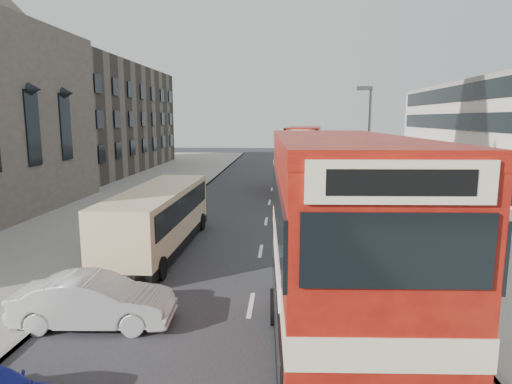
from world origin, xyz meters
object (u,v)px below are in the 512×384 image
at_px(bus_second, 303,159).
at_px(pedestrian_near, 398,203).
at_px(bus_main, 338,261).
at_px(cyclist, 325,201).
at_px(car_right_c, 323,173).
at_px(car_left_front, 94,301).
at_px(street_lamp, 368,138).
at_px(pedestrian_far, 371,175).
at_px(coach, 158,217).
at_px(car_right_a, 346,212).
at_px(car_right_b, 332,189).

bearing_deg(bus_second, pedestrian_near, 125.14).
height_order(bus_main, cyclist, bus_main).
bearing_deg(cyclist, car_right_c, 78.88).
relative_size(car_right_c, pedestrian_near, 2.75).
relative_size(bus_main, car_left_front, 2.18).
distance_m(car_right_c, pedestrian_near, 16.44).
relative_size(bus_second, car_right_c, 2.23).
distance_m(street_lamp, pedestrian_far, 11.90).
relative_size(street_lamp, bus_main, 0.81).
height_order(street_lamp, coach, street_lamp).
bearing_deg(cyclist, bus_second, 90.73).
bearing_deg(car_right_c, bus_main, 1.77).
bearing_deg(car_right_c, cyclist, 1.76).
bearing_deg(coach, pedestrian_near, 31.78).
relative_size(car_left_front, car_right_a, 1.12).
bearing_deg(car_right_c, pedestrian_near, 17.45).
bearing_deg(coach, car_left_front, -87.30).
bearing_deg(bus_second, car_right_b, 135.37).
relative_size(street_lamp, car_left_front, 1.76).
xyz_separation_m(coach, car_right_c, (9.60, 23.81, -0.85)).
bearing_deg(car_right_b, cyclist, -13.89).
distance_m(car_right_b, pedestrian_far, 7.55).
height_order(car_right_a, cyclist, cyclist).
relative_size(coach, car_right_b, 2.22).
distance_m(street_lamp, car_right_c, 14.45).
xyz_separation_m(street_lamp, cyclist, (-2.79, -0.98, -4.07)).
bearing_deg(bus_second, car_right_a, 106.36).
xyz_separation_m(car_right_c, pedestrian_far, (4.14, -2.78, 0.21)).
relative_size(bus_second, car_left_front, 2.08).
relative_size(coach, cyclist, 4.88).
relative_size(car_left_front, car_right_c, 1.07).
relative_size(bus_main, cyclist, 4.83).
distance_m(street_lamp, cyclist, 5.03).
height_order(car_left_front, car_right_c, car_left_front).
bearing_deg(pedestrian_near, car_right_c, -80.59).
xyz_separation_m(street_lamp, bus_main, (-4.24, -20.02, -1.88)).
xyz_separation_m(car_left_front, pedestrian_far, (13.49, 28.69, 0.18)).
relative_size(car_right_c, cyclist, 2.07).
distance_m(street_lamp, car_right_b, 6.53).
distance_m(bus_main, pedestrian_far, 31.78).
bearing_deg(car_right_a, coach, -61.74).
bearing_deg(car_right_b, coach, -36.29).
bearing_deg(car_right_b, street_lamp, 16.78).
distance_m(coach, pedestrian_near, 14.97).
bearing_deg(car_right_c, car_right_b, 5.62).
xyz_separation_m(coach, cyclist, (8.48, 9.06, -0.86)).
distance_m(bus_second, coach, 18.90).
relative_size(street_lamp, bus_second, 0.85).
bearing_deg(car_right_b, bus_main, -9.25).
height_order(bus_second, car_right_a, bus_second).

